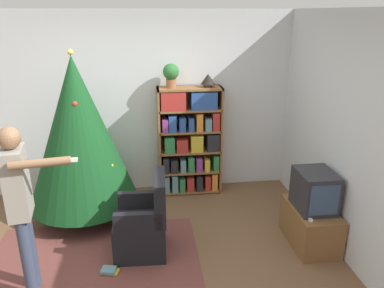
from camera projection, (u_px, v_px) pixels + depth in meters
The scene contains 15 objects.
ground_plane at pixel (144, 265), 3.99m from camera, with size 14.00×14.00×0.00m, color brown.
wall_back at pixel (140, 104), 5.39m from camera, with size 8.00×0.10×2.60m.
wall_right at pixel (358, 142), 3.81m from camera, with size 0.10×8.00×2.60m.
area_rug at pixel (92, 269), 3.93m from camera, with size 2.28×1.80×0.01m.
bookshelf at pixel (190, 141), 5.40m from camera, with size 0.91×0.33×1.57m.
tv_stand at pixel (310, 225), 4.32m from camera, with size 0.46×0.76×0.45m.
television at pixel (315, 190), 4.17m from camera, with size 0.40×0.49×0.45m.
game_remote at pixel (309, 218), 4.01m from camera, with size 0.04×0.12×0.02m.
christmas_tree at pixel (79, 132), 4.62m from camera, with size 1.37×1.37×2.16m.
armchair at pixel (144, 226), 4.14m from camera, with size 0.59×0.58×0.92m.
standing_person at pixel (21, 200), 3.30m from camera, with size 0.68×0.46×1.66m.
potted_plant at pixel (171, 74), 5.06m from camera, with size 0.22×0.22×0.33m.
table_lamp at pixel (208, 80), 5.15m from camera, with size 0.20×0.20×0.18m.
book_pile_near_tree at pixel (124, 224), 4.69m from camera, with size 0.19×0.15×0.08m.
book_pile_by_chair at pixel (109, 271), 3.88m from camera, with size 0.20×0.15×0.05m.
Camera 1 is at (0.11, -3.37, 2.56)m, focal length 35.00 mm.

